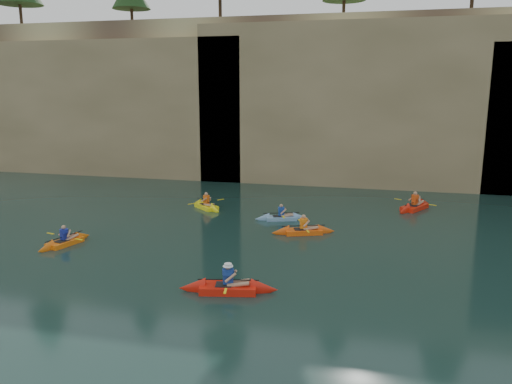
# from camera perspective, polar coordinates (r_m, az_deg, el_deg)

# --- Properties ---
(ground) EXTENTS (160.00, 160.00, 0.00)m
(ground) POSITION_cam_1_polar(r_m,az_deg,el_deg) (14.40, 2.23, -16.17)
(ground) COLOR black
(ground) RESTS_ON ground
(cliff) EXTENTS (70.00, 16.00, 12.00)m
(cliff) POSITION_cam_1_polar(r_m,az_deg,el_deg) (42.53, 10.65, 10.71)
(cliff) COLOR tan
(cliff) RESTS_ON ground
(cliff_slab_west) EXTENTS (26.00, 2.40, 10.56)m
(cliff_slab_west) POSITION_cam_1_polar(r_m,az_deg,el_deg) (41.69, -19.10, 9.25)
(cliff_slab_west) COLOR #9C865E
(cliff_slab_west) RESTS_ON ground
(cliff_slab_center) EXTENTS (24.00, 2.40, 11.40)m
(cliff_slab_center) POSITION_cam_1_polar(r_m,az_deg,el_deg) (35.07, 13.21, 9.88)
(cliff_slab_center) COLOR #9C865E
(cliff_slab_center) RESTS_ON ground
(sea_cave_west) EXTENTS (4.50, 1.00, 4.00)m
(sea_cave_west) POSITION_cam_1_polar(r_m,az_deg,el_deg) (40.34, -16.89, 4.64)
(sea_cave_west) COLOR black
(sea_cave_west) RESTS_ON ground
(sea_cave_center) EXTENTS (3.50, 1.00, 3.20)m
(sea_cave_center) POSITION_cam_1_polar(r_m,az_deg,el_deg) (35.39, 3.11, 3.53)
(sea_cave_center) COLOR black
(sea_cave_center) RESTS_ON ground
(sea_cave_east) EXTENTS (5.00, 1.00, 4.50)m
(sea_cave_east) POSITION_cam_1_polar(r_m,az_deg,el_deg) (35.49, 25.95, 3.42)
(sea_cave_east) COLOR black
(sea_cave_east) RESTS_ON ground
(main_kayaker) EXTENTS (3.44, 2.26, 1.25)m
(main_kayaker) POSITION_cam_1_polar(r_m,az_deg,el_deg) (17.11, -3.19, -10.82)
(main_kayaker) COLOR red
(main_kayaker) RESTS_ON ground
(kayaker_orange) EXTENTS (3.08, 2.17, 1.15)m
(kayaker_orange) POSITION_cam_1_polar(r_m,az_deg,el_deg) (23.60, 5.43, -4.44)
(kayaker_orange) COLOR #F7590F
(kayaker_orange) RESTS_ON ground
(kayaker_red_far) EXTENTS (2.38, 3.37, 1.27)m
(kayaker_red_far) POSITION_cam_1_polar(r_m,az_deg,el_deg) (29.50, 17.65, -1.60)
(kayaker_red_far) COLOR red
(kayaker_red_far) RESTS_ON ground
(kayaker_yellow) EXTENTS (2.57, 2.42, 1.16)m
(kayaker_yellow) POSITION_cam_1_polar(r_m,az_deg,el_deg) (28.45, -5.69, -1.60)
(kayaker_yellow) COLOR #FFF415
(kayaker_yellow) RESTS_ON ground
(kayaker_ltblue_mid) EXTENTS (2.82, 2.01, 1.05)m
(kayaker_ltblue_mid) POSITION_cam_1_polar(r_m,az_deg,el_deg) (25.93, 2.89, -2.92)
(kayaker_ltblue_mid) COLOR #7BA8CF
(kayaker_ltblue_mid) RESTS_ON ground
(kayaker_extra_west) EXTENTS (2.14, 2.87, 1.10)m
(kayaker_extra_west) POSITION_cam_1_polar(r_m,az_deg,el_deg) (23.46, -21.02, -5.33)
(kayaker_extra_west) COLOR orange
(kayaker_extra_west) RESTS_ON ground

